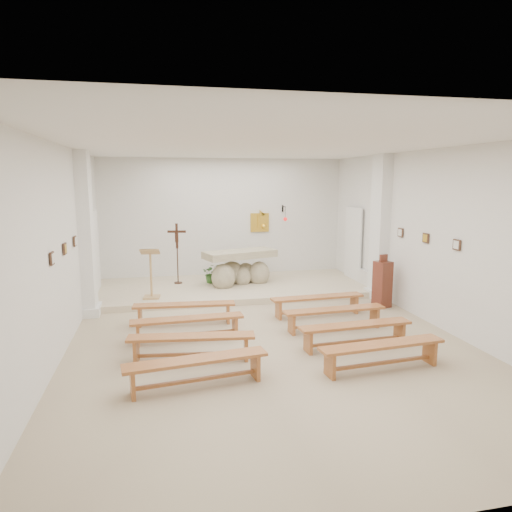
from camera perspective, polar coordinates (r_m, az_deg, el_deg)
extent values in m
cube|color=#C6B38F|center=(8.82, 0.82, -9.67)|extent=(7.00, 10.00, 0.00)
cube|color=silver|center=(8.35, -23.18, 0.84)|extent=(0.02, 10.00, 3.50)
cube|color=silver|center=(9.79, 21.19, 2.14)|extent=(0.02, 10.00, 3.50)
cube|color=silver|center=(13.29, -4.00, 4.55)|extent=(7.00, 0.02, 3.50)
cube|color=silver|center=(8.35, 0.88, 13.58)|extent=(7.00, 10.00, 0.02)
cube|color=beige|center=(12.10, -2.90, -3.98)|extent=(6.98, 3.00, 0.15)
cube|color=white|center=(10.29, -20.44, 2.51)|extent=(0.26, 0.55, 3.50)
cube|color=white|center=(11.45, 15.21, 3.44)|extent=(0.26, 0.55, 3.50)
cube|color=gold|center=(13.45, 0.46, 4.21)|extent=(0.55, 0.04, 0.55)
cube|color=black|center=(13.60, 3.35, 5.94)|extent=(0.04, 0.02, 0.20)
cylinder|color=black|center=(13.45, 3.53, 6.20)|extent=(0.02, 0.30, 0.02)
cylinder|color=black|center=(13.32, 3.69, 5.43)|extent=(0.01, 0.01, 0.34)
sphere|color=red|center=(13.34, 3.68, 4.62)|extent=(0.11, 0.11, 0.11)
cube|color=#452C1E|center=(7.58, -24.14, -0.28)|extent=(0.03, 0.20, 0.20)
cube|color=#452C1E|center=(8.55, -22.78, 0.84)|extent=(0.03, 0.20, 0.20)
cube|color=#452C1E|center=(9.52, -21.70, 1.73)|extent=(0.03, 0.20, 0.20)
cube|color=#452C1E|center=(9.13, 23.80, 1.29)|extent=(0.03, 0.20, 0.20)
cube|color=#452C1E|center=(9.95, 20.45, 2.12)|extent=(0.03, 0.20, 0.20)
cube|color=#452C1E|center=(10.80, 17.62, 2.82)|extent=(0.03, 0.20, 0.20)
cube|color=silver|center=(11.24, -19.81, -4.57)|extent=(0.10, 0.85, 0.52)
cube|color=silver|center=(12.33, 13.68, -3.05)|extent=(0.10, 0.85, 0.52)
ellipsoid|color=#B8AF8D|center=(11.78, -4.10, -2.68)|extent=(0.62, 0.52, 0.70)
ellipsoid|color=#B8AF8D|center=(12.30, 0.38, -2.21)|extent=(0.58, 0.49, 0.66)
ellipsoid|color=#B8AF8D|center=(12.25, -3.05, -2.11)|extent=(0.66, 0.56, 0.62)
ellipsoid|color=#B8AF8D|center=(12.42, -1.29, -2.18)|extent=(0.54, 0.45, 0.58)
ellipsoid|color=#B8AF8D|center=(12.15, -1.68, -2.61)|extent=(0.45, 0.38, 0.54)
cube|color=#B8AF8D|center=(12.06, -2.02, 0.24)|extent=(2.04, 1.28, 0.19)
cube|color=tan|center=(11.05, -12.89, -5.01)|extent=(0.40, 0.40, 0.04)
cylinder|color=tan|center=(10.93, -12.99, -2.46)|extent=(0.05, 0.05, 1.05)
cube|color=tan|center=(10.81, -13.12, 0.52)|extent=(0.47, 0.36, 0.17)
cube|color=silver|center=(10.76, -13.16, 0.76)|extent=(0.40, 0.30, 0.13)
cylinder|color=#371B11|center=(12.44, -9.70, -3.31)|extent=(0.21, 0.21, 0.03)
cylinder|color=#371B11|center=(12.34, -9.77, -1.17)|extent=(0.03, 0.03, 0.97)
cube|color=#371B11|center=(12.22, -9.87, 2.49)|extent=(0.07, 0.06, 0.66)
cube|color=#371B11|center=(12.21, -9.89, 3.02)|extent=(0.48, 0.14, 0.06)
cube|color=#371B11|center=(12.20, -9.89, 2.35)|extent=(0.09, 0.05, 0.28)
imported|color=#305F26|center=(12.33, -5.58, -2.15)|extent=(0.48, 0.42, 0.52)
cube|color=maroon|center=(10.85, 15.51, -3.43)|extent=(0.41, 0.41, 1.06)
cube|color=maroon|center=(10.73, 15.65, -0.26)|extent=(0.22, 0.11, 0.17)
cube|color=#B06A33|center=(9.37, -8.95, -6.03)|extent=(2.06, 0.48, 0.05)
cube|color=#B06A33|center=(9.49, -14.28, -7.34)|extent=(0.08, 0.30, 0.39)
cube|color=#B06A33|center=(9.44, -3.54, -7.14)|extent=(0.08, 0.30, 0.39)
cube|color=#B06A33|center=(9.45, -8.91, -7.76)|extent=(1.71, 0.19, 0.05)
cube|color=#B06A33|center=(9.91, 7.68, -5.12)|extent=(2.05, 0.44, 0.05)
cube|color=#B06A33|center=(9.67, 2.82, -6.73)|extent=(0.07, 0.30, 0.39)
cube|color=#B06A33|center=(10.34, 12.17, -5.86)|extent=(0.07, 0.30, 0.39)
cube|color=#B06A33|center=(9.99, 7.64, -6.76)|extent=(1.71, 0.15, 0.05)
cube|color=#B06A33|center=(8.43, -8.57, -7.78)|extent=(2.05, 0.41, 0.05)
cube|color=#B06A33|center=(8.46, -14.54, -9.45)|extent=(0.07, 0.30, 0.39)
cube|color=#B06A33|center=(8.63, -2.65, -8.76)|extent=(0.07, 0.30, 0.39)
cube|color=#B06A33|center=(8.52, -8.52, -9.68)|extent=(1.71, 0.13, 0.05)
cube|color=#B06A33|center=(9.04, 9.78, -6.62)|extent=(2.05, 0.43, 0.05)
cube|color=#B06A33|center=(8.78, 4.47, -8.46)|extent=(0.07, 0.30, 0.39)
cube|color=#B06A33|center=(9.49, 14.60, -7.35)|extent=(0.07, 0.30, 0.39)
cube|color=#B06A33|center=(9.13, 9.72, -8.41)|extent=(1.71, 0.15, 0.05)
cube|color=#B06A33|center=(7.51, -8.09, -9.96)|extent=(2.06, 0.57, 0.05)
cube|color=#B06A33|center=(7.68, -14.74, -11.43)|extent=(0.09, 0.30, 0.39)
cube|color=#B06A33|center=(7.59, -1.27, -11.38)|extent=(0.09, 0.30, 0.39)
cube|color=#B06A33|center=(7.61, -8.03, -12.07)|extent=(1.71, 0.27, 0.05)
cube|color=#B06A33|center=(8.19, 12.33, -8.43)|extent=(2.05, 0.45, 0.05)
cube|color=#B06A33|center=(7.90, 6.53, -10.58)|extent=(0.07, 0.30, 0.39)
cube|color=#B06A33|center=(8.68, 17.48, -9.08)|extent=(0.07, 0.30, 0.39)
cube|color=#B06A33|center=(8.28, 12.26, -10.38)|extent=(1.71, 0.16, 0.05)
cube|color=#B06A33|center=(6.60, -7.46, -12.75)|extent=(2.06, 0.59, 0.05)
cube|color=#B06A33|center=(6.58, -15.19, -15.14)|extent=(0.09, 0.30, 0.39)
cube|color=#B06A33|center=(6.91, -0.08, -13.55)|extent=(0.09, 0.30, 0.39)
cube|color=#B06A33|center=(6.72, -7.40, -15.09)|extent=(1.70, 0.29, 0.05)
cube|color=#B06A33|center=(7.36, 15.50, -10.64)|extent=(2.06, 0.51, 0.05)
cube|color=#B06A33|center=(7.02, 9.21, -13.27)|extent=(0.08, 0.30, 0.39)
cube|color=#B06A33|center=(7.93, 20.89, -11.09)|extent=(0.08, 0.30, 0.39)
cube|color=#B06A33|center=(7.47, 15.40, -12.77)|extent=(1.71, 0.21, 0.05)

